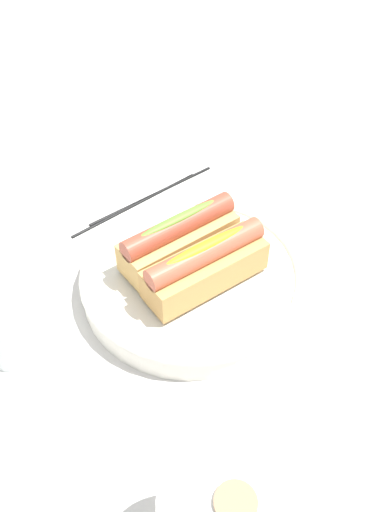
# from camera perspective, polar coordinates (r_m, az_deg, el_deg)

# --- Properties ---
(ground_plane) EXTENTS (2.40, 2.40, 0.00)m
(ground_plane) POSITION_cam_1_polar(r_m,az_deg,el_deg) (0.69, 1.45, -3.36)
(ground_plane) COLOR beige
(serving_bowl) EXTENTS (0.27, 0.27, 0.04)m
(serving_bowl) POSITION_cam_1_polar(r_m,az_deg,el_deg) (0.67, 0.00, -2.25)
(serving_bowl) COLOR silver
(serving_bowl) RESTS_ON ground_plane
(hotdog_front) EXTENTS (0.16, 0.09, 0.06)m
(hotdog_front) POSITION_cam_1_polar(r_m,az_deg,el_deg) (0.66, -1.35, 1.88)
(hotdog_front) COLOR tan
(hotdog_front) RESTS_ON serving_bowl
(hotdog_back) EXTENTS (0.16, 0.09, 0.06)m
(hotdog_back) POSITION_cam_1_polar(r_m,az_deg,el_deg) (0.63, 1.42, -0.96)
(hotdog_back) COLOR tan
(hotdog_back) RESTS_ON serving_bowl
(water_glass) EXTENTS (0.07, 0.07, 0.09)m
(water_glass) POSITION_cam_1_polar(r_m,az_deg,el_deg) (0.63, -18.51, -6.92)
(water_glass) COLOR white
(water_glass) RESTS_ON ground_plane
(chopstick_near) EXTENTS (0.21, 0.08, 0.01)m
(chopstick_near) POSITION_cam_1_polar(r_m,az_deg,el_deg) (0.81, -5.89, 5.49)
(chopstick_near) COLOR black
(chopstick_near) RESTS_ON ground_plane
(chopstick_far) EXTENTS (0.21, 0.07, 0.01)m
(chopstick_far) POSITION_cam_1_polar(r_m,az_deg,el_deg) (0.83, -4.12, 6.46)
(chopstick_far) COLOR black
(chopstick_far) RESTS_ON ground_plane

